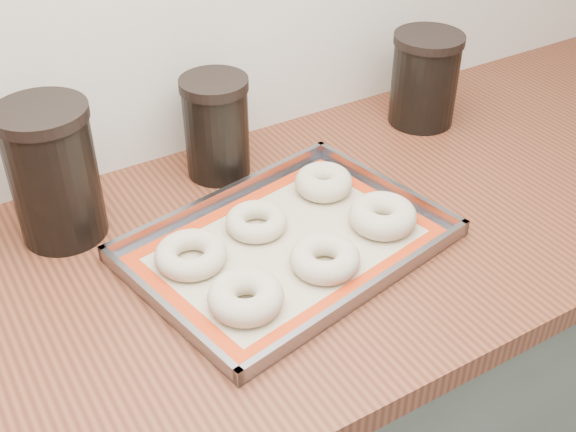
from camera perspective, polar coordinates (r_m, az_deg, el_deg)
cabinet at (r=1.52m, az=5.32°, el=-13.93°), size 3.00×0.65×0.86m
countertop at (r=1.21m, az=6.48°, el=-0.07°), size 3.06×0.68×0.04m
baking_tray at (r=1.10m, az=0.00°, el=-2.24°), size 0.51×0.41×0.03m
baking_mat at (r=1.10m, az=-0.00°, el=-2.32°), size 0.47×0.36×0.00m
bagel_front_left at (r=0.99m, az=-3.36°, el=-6.39°), size 0.14×0.14×0.04m
bagel_front_mid at (r=1.05m, az=2.93°, el=-3.37°), size 0.12×0.12×0.04m
bagel_front_right at (r=1.14m, az=7.48°, el=0.02°), size 0.11×0.11×0.04m
bagel_back_left at (r=1.07m, az=-7.69°, el=-3.05°), size 0.13×0.13×0.03m
bagel_back_mid at (r=1.12m, az=-2.52°, el=-0.44°), size 0.10×0.10×0.03m
bagel_back_right at (r=1.21m, az=2.83°, el=2.70°), size 0.11×0.11×0.04m
canister_left at (r=1.13m, az=-18.05°, el=3.24°), size 0.14×0.14×0.22m
canister_mid at (r=1.24m, az=-5.67°, el=7.02°), size 0.12×0.12×0.18m
canister_right at (r=1.43m, az=10.74°, el=10.60°), size 0.13×0.13×0.18m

